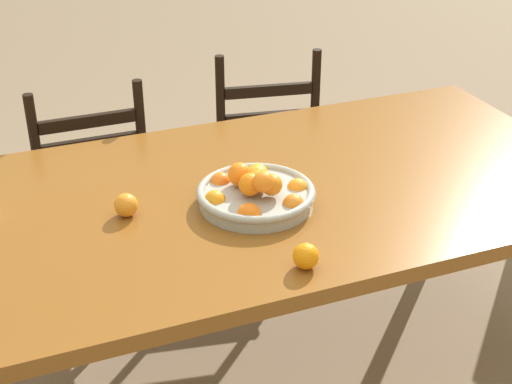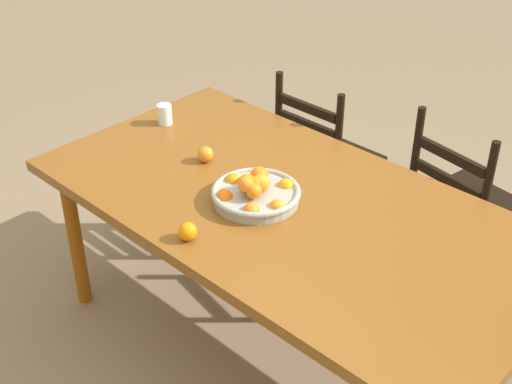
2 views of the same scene
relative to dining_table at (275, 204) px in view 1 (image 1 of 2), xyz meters
The scene contains 7 objects.
ground_plane 0.70m from the dining_table, ahead, with size 12.00×12.00×0.00m, color #846B53.
dining_table is the anchor object (origin of this frame).
chair_near_window 0.94m from the dining_table, 119.65° to the left, with size 0.43×0.43×0.92m.
chair_by_cabinet 0.96m from the dining_table, 70.96° to the left, with size 0.51×0.51×0.93m.
fruit_bowl 0.16m from the dining_table, 139.39° to the right, with size 0.34×0.34×0.13m.
orange_loose_0 0.45m from the dining_table, 102.80° to the right, with size 0.07×0.07×0.07m, color orange.
orange_loose_1 0.47m from the dining_table, behind, with size 0.07×0.07×0.07m, color orange.
Camera 1 is at (-0.77, -1.81, 1.83)m, focal length 51.95 mm.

